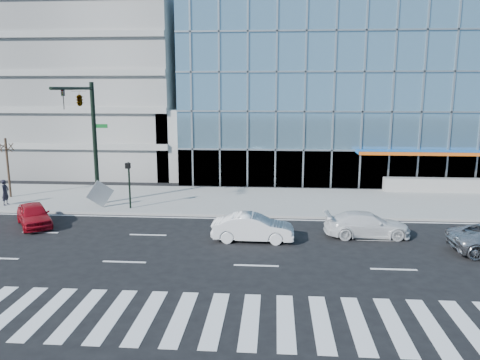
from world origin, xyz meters
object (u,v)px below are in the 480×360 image
Objects in this scene: traffic_signal at (84,115)px; ped_signal_post at (129,178)px; tilted_panel at (100,194)px; white_sedan at (253,228)px; street_tree_near at (6,146)px; white_suv at (367,225)px; pedestrian at (5,192)px; red_sedan at (34,215)px.

traffic_signal is 4.75m from ped_signal_post.
ped_signal_post is at bearing -34.40° from tilted_panel.
ped_signal_post is 9.94m from white_sedan.
white_sedan is at bearing -61.20° from tilted_panel.
traffic_signal is 7.96m from street_tree_near.
white_suv is (16.68, -3.94, -5.51)m from traffic_signal.
pedestrian is at bearing -65.96° from street_tree_near.
traffic_signal is 7.93m from pedestrian.
ped_signal_post is 0.71× the size of white_sedan.
street_tree_near is 0.94× the size of white_suv.
red_sedan is 4.55m from tilted_panel.
red_sedan is 2.97× the size of tilted_panel.
pedestrian is (-8.49, 0.28, -1.14)m from ped_signal_post.
traffic_signal reaches higher than white_suv.
tilted_panel is (-16.15, 4.37, 0.41)m from white_suv.
white_suv is at bearing -47.88° from tilted_panel.
white_suv is 6.11m from white_sedan.
traffic_signal is at bearing 74.26° from white_suv.
ped_signal_post reaches higher than white_sedan.
ped_signal_post is at bearing -89.43° from pedestrian.
white_sedan is (8.19, -5.44, -1.45)m from ped_signal_post.
white_sedan is 2.47× the size of pedestrian.
red_sedan is (-18.63, 0.57, 0.01)m from white_suv.
white_suv is 1.07× the size of white_sedan.
traffic_signal is at bearing -173.87° from tilted_panel.
tilted_panel is at bearing 72.40° from white_suv.
ped_signal_post reaches higher than pedestrian.
traffic_signal reaches higher than street_tree_near.
tilted_panel is (7.54, -2.50, -2.72)m from street_tree_near.
traffic_signal is 2.67× the size of ped_signal_post.
red_sedan is (5.06, -6.30, -3.12)m from street_tree_near.
traffic_signal is 18.01m from white_suv.
street_tree_near is 1.10× the size of red_sedan.
ped_signal_post is at bearing 57.52° from white_sedan.
pedestrian is at bearing 72.19° from white_sedan.
white_suv is at bearing -98.97° from pedestrian.
red_sedan is at bearing -120.04° from traffic_signal.
white_suv is at bearing -16.90° from ped_signal_post.
traffic_signal is 5.15m from tilted_panel.
traffic_signal is 2.07× the size of red_sedan.
street_tree_near is at bearing 26.52° from pedestrian.
red_sedan is at bearing -132.37° from pedestrian.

